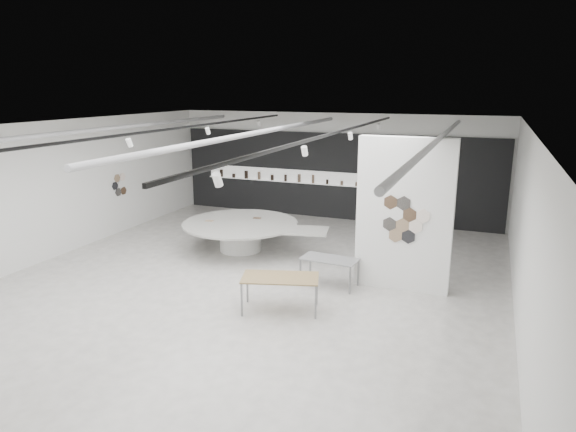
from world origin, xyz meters
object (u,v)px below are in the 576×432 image
at_px(partition_column, 404,215).
at_px(display_island, 243,232).
at_px(kitchen_counter, 409,216).
at_px(sample_table_stone, 330,261).
at_px(sample_table_wood, 280,279).

xyz_separation_m(partition_column, display_island, (-4.82, 1.21, -1.24)).
relative_size(partition_column, kitchen_counter, 2.43).
bearing_deg(sample_table_stone, display_island, 151.86).
bearing_deg(kitchen_counter, sample_table_wood, -95.89).
height_order(sample_table_stone, kitchen_counter, kitchen_counter).
xyz_separation_m(partition_column, sample_table_wood, (-2.19, -2.25, -1.09)).
bearing_deg(sample_table_stone, partition_column, 16.92).
xyz_separation_m(partition_column, sample_table_stone, (-1.63, -0.50, -1.17)).
bearing_deg(partition_column, display_island, 165.94).
bearing_deg(sample_table_wood, partition_column, 45.87).
bearing_deg(display_island, kitchen_counter, 34.51).
distance_m(partition_column, display_island, 5.12).
bearing_deg(sample_table_stone, sample_table_wood, -107.51).
distance_m(partition_column, sample_table_wood, 3.33).
bearing_deg(sample_table_wood, display_island, 127.22).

